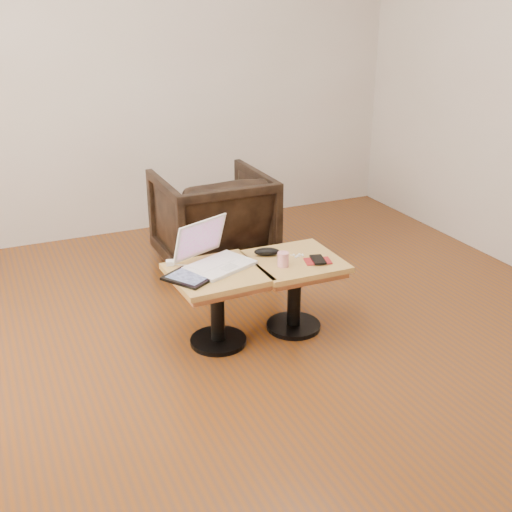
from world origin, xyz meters
name	(u,v)px	position (x,y,z in m)	size (l,w,h in m)	color
room_shell	(247,108)	(0.00, 0.00, 1.35)	(4.52, 4.52, 2.71)	#50301A
side_table_left	(217,290)	(-0.09, 0.22, 0.33)	(0.51, 0.51, 0.44)	black
side_table_right	(295,277)	(0.38, 0.20, 0.33)	(0.49, 0.49, 0.44)	black
laptop	(213,257)	(-0.08, 0.31, 0.49)	(0.45, 0.43, 0.24)	white
tablet	(189,278)	(-0.26, 0.18, 0.45)	(0.29, 0.30, 0.02)	black
charging_adapter	(170,263)	(-0.30, 0.40, 0.46)	(0.04, 0.04, 0.03)	white
glasses_case	(267,252)	(0.25, 0.31, 0.47)	(0.15, 0.06, 0.05)	black
striped_cup	(283,259)	(0.27, 0.13, 0.49)	(0.06, 0.06, 0.08)	#E7465E
earbuds_tangle	(298,255)	(0.41, 0.22, 0.45)	(0.07, 0.05, 0.01)	white
phone_on_sleeve	(318,260)	(0.47, 0.11, 0.45)	(0.17, 0.14, 0.02)	maroon
armchair	(213,220)	(0.28, 1.28, 0.35)	(0.74, 0.76, 0.69)	black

